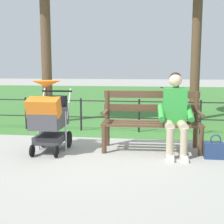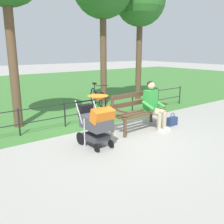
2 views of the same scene
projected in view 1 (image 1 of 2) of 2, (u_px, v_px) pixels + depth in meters
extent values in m
plane|color=#9E9B93|center=(97.00, 149.00, 5.12)|extent=(60.00, 60.00, 0.00)
cube|color=#3D7533|center=(134.00, 97.00, 13.74)|extent=(40.00, 16.00, 0.01)
cube|color=brown|center=(151.00, 122.00, 5.10)|extent=(1.60, 0.18, 0.04)
cube|color=brown|center=(152.00, 124.00, 4.93)|extent=(1.60, 0.18, 0.04)
cube|color=brown|center=(152.00, 126.00, 4.75)|extent=(1.60, 0.18, 0.04)
cube|color=brown|center=(151.00, 108.00, 5.17)|extent=(1.60, 0.11, 0.12)
cube|color=brown|center=(152.00, 94.00, 5.14)|extent=(1.60, 0.11, 0.12)
cylinder|color=brown|center=(201.00, 141.00, 4.69)|extent=(0.08, 0.08, 0.45)
cylinder|color=brown|center=(196.00, 120.00, 5.13)|extent=(0.08, 0.08, 0.95)
cube|color=brown|center=(200.00, 113.00, 4.83)|extent=(0.08, 0.56, 0.04)
cylinder|color=brown|center=(104.00, 139.00, 4.83)|extent=(0.08, 0.08, 0.45)
cylinder|color=brown|center=(107.00, 119.00, 5.27)|extent=(0.08, 0.08, 0.95)
cube|color=brown|center=(105.00, 112.00, 4.97)|extent=(0.08, 0.56, 0.04)
cylinder|color=tan|center=(182.00, 126.00, 4.65)|extent=(0.16, 0.41, 0.14)
cylinder|color=tan|center=(169.00, 126.00, 4.67)|extent=(0.16, 0.41, 0.14)
cylinder|color=tan|center=(184.00, 144.00, 4.49)|extent=(0.11, 0.11, 0.47)
cylinder|color=tan|center=(170.00, 144.00, 4.50)|extent=(0.11, 0.11, 0.47)
cube|color=silver|center=(184.00, 159.00, 4.44)|extent=(0.11, 0.22, 0.07)
cube|color=silver|center=(170.00, 158.00, 4.45)|extent=(0.11, 0.22, 0.07)
cube|color=green|center=(175.00, 106.00, 4.83)|extent=(0.37, 0.24, 0.56)
cylinder|color=green|center=(190.00, 113.00, 4.71)|extent=(0.11, 0.43, 0.23)
cylinder|color=green|center=(161.00, 113.00, 4.75)|extent=(0.11, 0.43, 0.23)
sphere|color=beige|center=(175.00, 80.00, 4.78)|extent=(0.20, 0.20, 0.20)
sphere|color=black|center=(175.00, 78.00, 4.80)|extent=(0.19, 0.19, 0.19)
cylinder|color=black|center=(69.00, 139.00, 5.19)|extent=(0.03, 0.28, 0.28)
cylinder|color=black|center=(43.00, 138.00, 5.24)|extent=(0.03, 0.28, 0.28)
cylinder|color=black|center=(56.00, 152.00, 4.61)|extent=(0.03, 0.18, 0.18)
cylinder|color=black|center=(32.00, 151.00, 4.66)|extent=(0.03, 0.18, 0.18)
cube|color=#38383D|center=(50.00, 138.00, 4.91)|extent=(0.43, 0.53, 0.12)
cylinder|color=silver|center=(66.00, 131.00, 4.96)|extent=(0.03, 0.03, 0.65)
cylinder|color=silver|center=(39.00, 130.00, 5.02)|extent=(0.03, 0.03, 0.65)
cube|color=#47474C|center=(49.00, 118.00, 4.84)|extent=(0.47, 0.69, 0.28)
cube|color=orange|center=(44.00, 108.00, 4.58)|extent=(0.48, 0.31, 0.33)
cylinder|color=black|center=(57.00, 91.00, 5.22)|extent=(0.52, 0.04, 0.03)
cylinder|color=silver|center=(69.00, 104.00, 5.12)|extent=(0.03, 0.30, 0.49)
cylinder|color=silver|center=(42.00, 103.00, 5.18)|extent=(0.03, 0.30, 0.49)
cone|color=orange|center=(46.00, 84.00, 4.68)|extent=(0.45, 0.45, 0.10)
cylinder|color=black|center=(47.00, 96.00, 4.71)|extent=(0.01, 0.01, 0.30)
cube|color=black|center=(57.00, 104.00, 5.23)|extent=(0.32, 0.16, 0.28)
cube|color=navy|center=(215.00, 151.00, 4.55)|extent=(0.32, 0.14, 0.24)
torus|color=navy|center=(216.00, 140.00, 4.53)|extent=(0.16, 0.02, 0.16)
cylinder|color=black|center=(200.00, 117.00, 6.19)|extent=(0.04, 0.04, 0.70)
cylinder|color=black|center=(139.00, 116.00, 6.36)|extent=(0.04, 0.04, 0.70)
cylinder|color=black|center=(81.00, 115.00, 6.53)|extent=(0.04, 0.04, 0.70)
cylinder|color=black|center=(26.00, 113.00, 6.70)|extent=(0.04, 0.04, 0.70)
cylinder|color=black|center=(110.00, 101.00, 6.40)|extent=(8.68, 0.02, 0.02)
cylinder|color=black|center=(110.00, 118.00, 6.45)|extent=(8.68, 0.02, 0.02)
cylinder|color=brown|center=(196.00, 52.00, 7.71)|extent=(0.24, 0.24, 3.47)
cylinder|color=brown|center=(46.00, 52.00, 7.26)|extent=(0.24, 0.24, 3.40)
torus|color=black|center=(169.00, 111.00, 7.15)|extent=(0.21, 0.65, 0.66)
torus|color=black|center=(177.00, 106.00, 8.06)|extent=(0.21, 0.65, 0.66)
cylinder|color=#232328|center=(173.00, 99.00, 7.57)|extent=(0.27, 0.88, 0.04)
cylinder|color=#232328|center=(172.00, 105.00, 7.50)|extent=(0.20, 0.62, 0.38)
cylinder|color=#232328|center=(176.00, 94.00, 7.87)|extent=(0.03, 0.03, 0.30)
cube|color=black|center=(176.00, 87.00, 7.84)|extent=(0.15, 0.22, 0.06)
cylinder|color=black|center=(170.00, 88.00, 7.11)|extent=(0.43, 0.14, 0.02)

